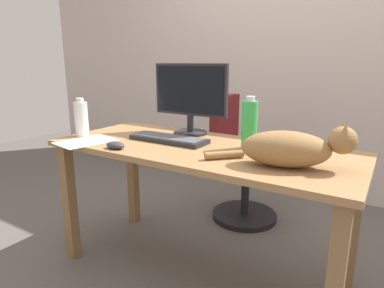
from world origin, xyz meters
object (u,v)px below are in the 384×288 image
(keyboard, at_px, (169,139))
(water_bottle, at_px, (81,119))
(office_chair, at_px, (240,167))
(cat, at_px, (291,148))
(monitor, at_px, (190,96))
(computer_mouse, at_px, (115,145))
(spray_bottle, at_px, (249,124))

(keyboard, relative_size, water_bottle, 1.98)
(office_chair, xyz_separation_m, water_bottle, (-0.61, -0.91, 0.44))
(keyboard, height_order, water_bottle, water_bottle)
(cat, bearing_deg, keyboard, 171.72)
(keyboard, height_order, cat, cat)
(office_chair, relative_size, monitor, 1.92)
(office_chair, bearing_deg, computer_mouse, -102.88)
(cat, bearing_deg, office_chair, 124.61)
(spray_bottle, bearing_deg, monitor, 162.29)
(cat, relative_size, spray_bottle, 2.27)
(water_bottle, bearing_deg, monitor, 37.10)
(cat, height_order, computer_mouse, cat)
(keyboard, bearing_deg, water_bottle, -162.76)
(keyboard, distance_m, water_bottle, 0.54)
(monitor, height_order, computer_mouse, monitor)
(office_chair, height_order, keyboard, office_chair)
(water_bottle, relative_size, spray_bottle, 0.85)
(computer_mouse, xyz_separation_m, water_bottle, (-0.37, 0.11, 0.09))
(monitor, relative_size, keyboard, 1.09)
(computer_mouse, height_order, water_bottle, water_bottle)
(monitor, bearing_deg, office_chair, 79.07)
(computer_mouse, bearing_deg, spray_bottle, 32.22)
(keyboard, height_order, spray_bottle, spray_bottle)
(office_chair, height_order, computer_mouse, office_chair)
(monitor, relative_size, computer_mouse, 4.37)
(office_chair, distance_m, keyboard, 0.84)
(monitor, xyz_separation_m, spray_bottle, (0.43, -0.14, -0.10))
(monitor, distance_m, water_bottle, 0.65)
(keyboard, height_order, computer_mouse, computer_mouse)
(monitor, height_order, spray_bottle, monitor)
(office_chair, xyz_separation_m, cat, (0.59, -0.86, 0.42))
(water_bottle, height_order, spray_bottle, spray_bottle)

